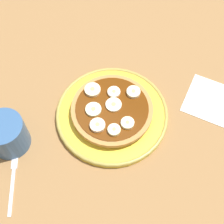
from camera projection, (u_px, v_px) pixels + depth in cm
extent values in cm
cube|color=olive|center=(112.00, 119.00, 73.69)|extent=(140.00, 140.00, 3.00)
cylinder|color=yellow|center=(112.00, 114.00, 71.84)|extent=(24.51, 24.51, 1.26)
torus|color=#A49342|center=(112.00, 113.00, 71.45)|extent=(24.65, 24.65, 0.88)
cylinder|color=olive|center=(112.00, 112.00, 70.81)|extent=(16.70, 16.70, 1.06)
cylinder|color=#B77F43|center=(113.00, 111.00, 69.71)|extent=(17.59, 17.59, 1.06)
cylinder|color=#592B0A|center=(112.00, 108.00, 69.37)|extent=(15.66, 15.66, 0.16)
cylinder|color=#F8ECC4|center=(114.00, 105.00, 69.46)|extent=(3.43, 3.43, 0.63)
cylinder|color=tan|center=(114.00, 104.00, 69.15)|extent=(0.96, 0.96, 0.08)
cylinder|color=#F3E6B4|center=(133.00, 92.00, 70.87)|extent=(3.01, 3.01, 0.93)
cylinder|color=tan|center=(134.00, 91.00, 70.44)|extent=(0.84, 0.84, 0.08)
cylinder|color=#F9F0B4|center=(127.00, 123.00, 67.18)|extent=(2.80, 2.80, 0.86)
cylinder|color=tan|center=(128.00, 122.00, 66.77)|extent=(0.78, 0.78, 0.08)
cylinder|color=#EBF2BD|center=(93.00, 110.00, 68.81)|extent=(3.38, 3.38, 0.76)
cylinder|color=tan|center=(93.00, 109.00, 68.45)|extent=(0.95, 0.95, 0.08)
cylinder|color=#FDEDBA|center=(93.00, 90.00, 71.17)|extent=(3.48, 3.48, 0.89)
cylinder|color=tan|center=(92.00, 89.00, 70.75)|extent=(0.98, 0.98, 0.08)
cylinder|color=#FDE8C0|center=(114.00, 92.00, 70.94)|extent=(2.81, 2.81, 0.80)
cylinder|color=tan|center=(114.00, 91.00, 70.55)|extent=(0.79, 0.79, 0.08)
cylinder|color=#FDE4BC|center=(98.00, 125.00, 66.88)|extent=(3.19, 3.19, 0.95)
cylinder|color=tan|center=(97.00, 124.00, 66.43)|extent=(0.89, 0.89, 0.08)
cylinder|color=#F1F4B5|center=(114.00, 130.00, 66.40)|extent=(2.67, 2.67, 0.89)
cylinder|color=tan|center=(114.00, 129.00, 65.98)|extent=(0.75, 0.75, 0.08)
cylinder|color=#33598C|center=(7.00, 134.00, 65.90)|extent=(8.14, 8.14, 7.66)
cylinder|color=black|center=(3.00, 128.00, 63.23)|extent=(6.92, 6.92, 0.46)
cube|color=white|center=(211.00, 100.00, 74.19)|extent=(11.56, 11.56, 0.30)
cube|color=silver|center=(12.00, 192.00, 63.76)|extent=(5.55, 8.47, 0.50)
cube|color=silver|center=(15.00, 160.00, 66.95)|extent=(2.90, 3.64, 0.50)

